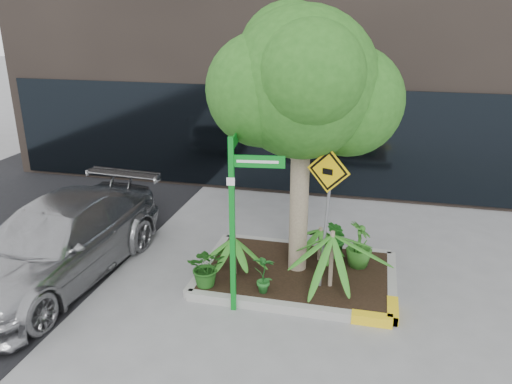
% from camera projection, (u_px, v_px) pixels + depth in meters
% --- Properties ---
extents(ground, '(80.00, 80.00, 0.00)m').
position_uv_depth(ground, '(282.00, 285.00, 8.47)').
color(ground, gray).
rests_on(ground, ground).
extents(planter, '(3.35, 2.36, 0.15)m').
position_uv_depth(planter, '(299.00, 273.00, 8.64)').
color(planter, '#9E9E99').
rests_on(planter, ground).
extents(tree, '(3.04, 2.70, 4.56)m').
position_uv_depth(tree, '(303.00, 83.00, 7.68)').
color(tree, tan).
rests_on(tree, ground).
extents(palm_front, '(1.09, 1.09, 1.21)m').
position_uv_depth(palm_front, '(333.00, 235.00, 7.85)').
color(palm_front, tan).
rests_on(palm_front, ground).
extents(palm_left, '(0.80, 0.80, 0.89)m').
position_uv_depth(palm_left, '(234.00, 238.00, 8.31)').
color(palm_left, tan).
rests_on(palm_left, ground).
extents(palm_back, '(0.71, 0.71, 0.79)m').
position_uv_depth(palm_back, '(321.00, 230.00, 8.81)').
color(palm_back, tan).
rests_on(palm_back, ground).
extents(parked_car, '(2.23, 4.77, 1.35)m').
position_uv_depth(parked_car, '(57.00, 242.00, 8.49)').
color(parked_car, '#A0A0A5').
rests_on(parked_car, ground).
extents(shrub_a, '(0.78, 0.78, 0.68)m').
position_uv_depth(shrub_a, '(207.00, 266.00, 8.06)').
color(shrub_a, '#1D5117').
rests_on(shrub_a, planter).
extents(shrub_b, '(0.52, 0.52, 0.81)m').
position_uv_depth(shrub_b, '(359.00, 245.00, 8.66)').
color(shrub_b, '#2D6B20').
rests_on(shrub_b, planter).
extents(shrub_c, '(0.38, 0.38, 0.68)m').
position_uv_depth(shrub_c, '(264.00, 273.00, 7.85)').
color(shrub_c, '#206823').
rests_on(shrub_c, planter).
extents(shrub_d, '(0.55, 0.55, 0.74)m').
position_uv_depth(shrub_d, '(337.00, 239.00, 8.96)').
color(shrub_d, '#1B5C1A').
rests_on(shrub_d, planter).
extents(street_sign_post, '(0.86, 0.80, 2.75)m').
position_uv_depth(street_sign_post, '(236.00, 206.00, 7.25)').
color(street_sign_post, '#0C8620').
rests_on(street_sign_post, ground).
extents(cattle_sign, '(0.68, 0.29, 2.30)m').
position_uv_depth(cattle_sign, '(327.00, 195.00, 7.70)').
color(cattle_sign, slate).
rests_on(cattle_sign, ground).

